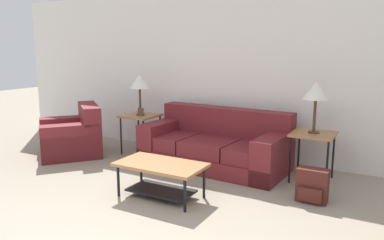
{
  "coord_description": "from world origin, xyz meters",
  "views": [
    {
      "loc": [
        2.13,
        -1.74,
        1.69
      ],
      "look_at": [
        -0.11,
        2.31,
        0.8
      ],
      "focal_mm": 35.0,
      "sensor_mm": 36.0,
      "label": 1
    }
  ],
  "objects": [
    {
      "name": "picture_frame",
      "position": [
        -1.41,
        2.98,
        0.7
      ],
      "size": [
        0.1,
        0.04,
        0.13
      ],
      "color": "#4C3828",
      "rests_on": "side_table_left"
    },
    {
      "name": "coffee_table",
      "position": [
        -0.15,
        1.65,
        0.3
      ],
      "size": [
        1.01,
        0.56,
        0.41
      ],
      "color": "#A87042",
      "rests_on": "ground_plane"
    },
    {
      "name": "table_lamp_left",
      "position": [
        -1.47,
        3.06,
        1.16
      ],
      "size": [
        0.33,
        0.33,
        0.65
      ],
      "color": "#472D1E",
      "rests_on": "side_table_left"
    },
    {
      "name": "armchair",
      "position": [
        -2.38,
        2.46,
        0.29
      ],
      "size": [
        1.3,
        1.29,
        0.8
      ],
      "color": "maroon",
      "rests_on": "ground_plane"
    },
    {
      "name": "side_table_left",
      "position": [
        -1.47,
        3.06,
        0.57
      ],
      "size": [
        0.53,
        0.54,
        0.63
      ],
      "color": "#A87042",
      "rests_on": "ground_plane"
    },
    {
      "name": "table_lamp_right",
      "position": [
        1.25,
        3.06,
        1.16
      ],
      "size": [
        0.33,
        0.33,
        0.65
      ],
      "color": "#472D1E",
      "rests_on": "side_table_right"
    },
    {
      "name": "couch",
      "position": [
        -0.11,
        3.02,
        0.29
      ],
      "size": [
        2.13,
        1.09,
        0.82
      ],
      "color": "maroon",
      "rests_on": "ground_plane"
    },
    {
      "name": "side_table_right",
      "position": [
        1.25,
        3.06,
        0.57
      ],
      "size": [
        0.53,
        0.54,
        0.63
      ],
      "color": "#A87042",
      "rests_on": "ground_plane"
    },
    {
      "name": "backpack",
      "position": [
        1.4,
        2.36,
        0.18
      ],
      "size": [
        0.34,
        0.25,
        0.38
      ],
      "color": "#4C1E19",
      "rests_on": "ground_plane"
    },
    {
      "name": "wall_back",
      "position": [
        0.0,
        3.66,
        1.3
      ],
      "size": [
        9.18,
        0.06,
        2.6
      ],
      "color": "white",
      "rests_on": "ground_plane"
    }
  ]
}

